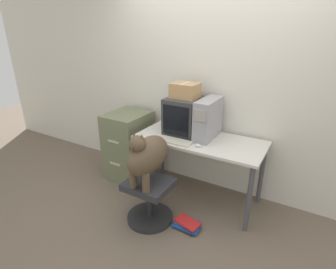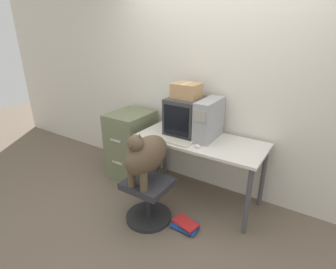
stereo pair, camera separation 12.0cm
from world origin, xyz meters
name	(u,v)px [view 1 (the left image)]	position (x,y,z in m)	size (l,w,h in m)	color
ground_plane	(185,211)	(0.00, 0.00, 0.00)	(12.00, 12.00, 0.00)	#6B5B4C
wall_back	(216,85)	(0.00, 0.72, 1.30)	(8.00, 0.05, 2.60)	silver
desk	(199,147)	(0.00, 0.33, 0.67)	(1.42, 0.65, 0.77)	silver
crt_monitor	(184,115)	(-0.24, 0.41, 0.97)	(0.38, 0.44, 0.42)	#383838
pc_tower	(208,119)	(0.06, 0.40, 0.99)	(0.17, 0.47, 0.44)	#99999E
keyboard	(172,141)	(-0.22, 0.10, 0.78)	(0.43, 0.15, 0.03)	beige
computer_mouse	(198,146)	(0.07, 0.11, 0.78)	(0.07, 0.04, 0.03)	beige
office_chair	(149,199)	(-0.27, -0.29, 0.25)	(0.49, 0.49, 0.46)	#262628
dog	(147,155)	(-0.27, -0.31, 0.76)	(0.27, 0.58, 0.58)	brown
filing_cabinet	(129,145)	(-1.04, 0.35, 0.45)	(0.48, 0.58, 0.89)	#6B7251
cardboard_box	(185,90)	(-0.24, 0.42, 1.27)	(0.29, 0.24, 0.17)	tan
book_stack_floor	(187,225)	(0.14, -0.22, 0.04)	(0.28, 0.20, 0.08)	#262628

